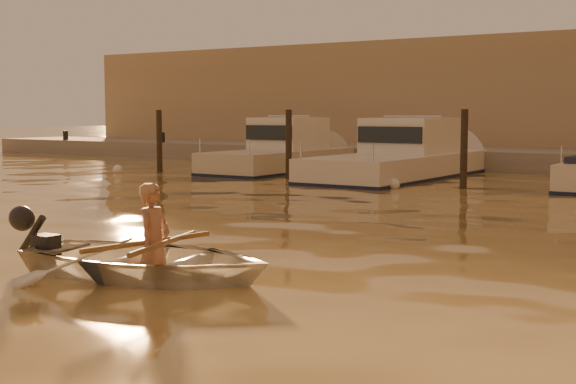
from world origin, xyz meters
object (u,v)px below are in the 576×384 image
Objects in this scene: dinghy at (147,260)px; moored_boat_1 at (279,152)px; moored_boat_2 at (400,156)px; person at (154,244)px.

moored_boat_1 is (-8.09, 14.77, 0.42)m from dinghy.
moored_boat_1 is 4.33m from moored_boat_2.
moored_boat_2 is at bearing 5.01° from person.
person is at bearing -75.36° from moored_boat_2.
moored_boat_1 reaches higher than dinghy.
person is 0.16× the size of moored_boat_2.
person is 0.21× the size of moored_boat_1.
person is at bearing -90.00° from dinghy.
moored_boat_1 and moored_boat_2 have the same top height.
dinghy is at bearing -75.74° from moored_boat_2.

